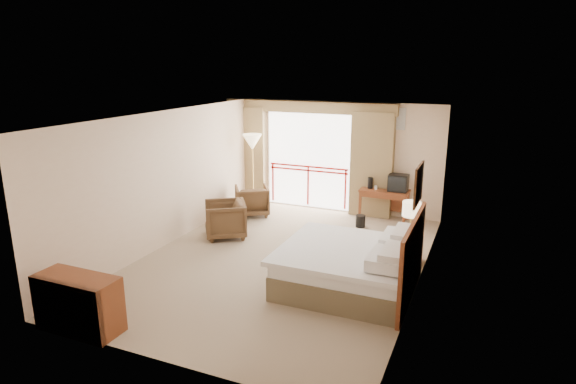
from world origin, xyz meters
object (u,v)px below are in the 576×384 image
at_px(wastebasket, 360,221).
at_px(desk, 385,196).
at_px(nightstand, 408,248).
at_px(side_table, 236,209).
at_px(table_lamp, 412,210).
at_px(armchair_far, 252,214).
at_px(armchair_near, 226,236).
at_px(bed, 351,266).
at_px(floor_lamp, 252,145).
at_px(dresser, 78,304).
at_px(tv, 398,183).

bearing_deg(wastebasket, desk, 64.10).
distance_m(nightstand, side_table, 4.14).
relative_size(table_lamp, armchair_far, 0.74).
bearing_deg(armchair_near, wastebasket, 91.44).
distance_m(bed, wastebasket, 3.09).
xyz_separation_m(wastebasket, floor_lamp, (-2.91, 0.40, 1.49)).
relative_size(side_table, floor_lamp, 0.26).
height_order(nightstand, dresser, dresser).
height_order(bed, wastebasket, bed).
relative_size(nightstand, armchair_near, 0.65).
bearing_deg(tv, floor_lamp, -157.09).
relative_size(armchair_near, side_table, 1.73).
height_order(desk, armchair_near, desk).
bearing_deg(dresser, side_table, 93.36).
bearing_deg(tv, desk, -172.49).
height_order(tv, floor_lamp, floor_lamp).
distance_m(armchair_far, floor_lamp, 1.73).
bearing_deg(nightstand, dresser, -136.24).
xyz_separation_m(tv, floor_lamp, (-3.58, -0.31, 0.70)).
distance_m(table_lamp, armchair_far, 4.35).
distance_m(tv, floor_lamp, 3.66).
bearing_deg(desk, armchair_far, -161.25).
xyz_separation_m(desk, armchair_far, (-3.04, -0.90, -0.57)).
bearing_deg(side_table, nightstand, -10.59).
xyz_separation_m(side_table, floor_lamp, (-0.17, 1.22, 1.29)).
bearing_deg(wastebasket, tv, 46.48).
bearing_deg(armchair_near, tv, 94.25).
bearing_deg(desk, wastebasket, -113.73).
height_order(nightstand, armchair_far, nightstand).
bearing_deg(armchair_far, dresser, 58.67).
relative_size(desk, side_table, 2.30).
relative_size(bed, armchair_near, 2.51).
distance_m(floor_lamp, dresser, 6.29).
distance_m(armchair_near, dresser, 4.04).
height_order(wastebasket, side_table, side_table).
relative_size(nightstand, desk, 0.49).
bearing_deg(desk, tv, -8.31).
height_order(desk, wastebasket, desk).
bearing_deg(armchair_far, tv, 160.81).
distance_m(desk, floor_lamp, 3.46).
xyz_separation_m(armchair_far, armchair_near, (0.18, -1.59, 0.00)).
bearing_deg(dresser, wastebasket, 66.94).
bearing_deg(table_lamp, floor_lamp, 155.47).
bearing_deg(bed, armchair_far, 138.94).
xyz_separation_m(wastebasket, dresser, (-2.46, -5.76, 0.26)).
bearing_deg(floor_lamp, dresser, -85.80).
height_order(bed, armchair_near, bed).
bearing_deg(bed, side_table, 146.99).
relative_size(bed, side_table, 4.35).
bearing_deg(side_table, floor_lamp, 97.86).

